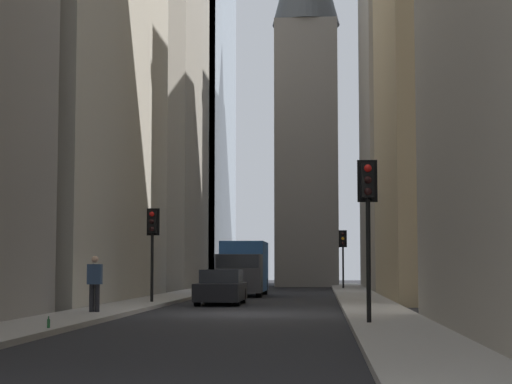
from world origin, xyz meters
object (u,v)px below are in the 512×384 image
Objects in this scene: traffic_light_midblock at (152,233)px; traffic_light_far_junction at (343,245)px; traffic_light_foreground at (368,202)px; pedestrian at (95,281)px; delivery_truck at (243,268)px; discarded_bottle at (49,323)px; sedan_black at (221,288)px.

traffic_light_midblock is 23.73m from traffic_light_far_junction.
pedestrian is at bearing 61.30° from traffic_light_foreground.
traffic_light_foreground is 1.12× the size of traffic_light_far_junction.
delivery_truck is 24.27m from traffic_light_foreground.
traffic_light_midblock is 13.95× the size of discarded_bottle.
delivery_truck is at bearing 0.00° from sedan_black.
discarded_bottle is at bearing -174.03° from pedestrian.
traffic_light_far_junction reaches higher than discarded_bottle.
traffic_light_foreground reaches higher than discarded_bottle.
traffic_light_midblock is (-11.00, 2.73, 1.44)m from delivery_truck.
delivery_truck is 10.41m from sedan_black.
pedestrian is 6.48× the size of discarded_bottle.
traffic_light_foreground is (-13.24, -5.28, 2.56)m from sedan_black.
delivery_truck is at bearing 12.61° from traffic_light_foreground.
traffic_light_far_junction is at bearing -11.67° from discarded_bottle.
traffic_light_far_junction is (22.26, -8.21, -0.03)m from traffic_light_midblock.
pedestrian is (-19.09, 3.00, -0.37)m from delivery_truck.
sedan_black is 1.15× the size of traffic_light_far_junction.
traffic_light_far_junction is at bearing -14.21° from sedan_black.
traffic_light_midblock reaches higher than traffic_light_far_junction.
pedestrian is 7.20m from discarded_bottle.
traffic_light_midblock reaches higher than sedan_black.
sedan_black reaches higher than discarded_bottle.
traffic_light_foreground is at bearing -118.70° from pedestrian.
traffic_light_far_junction reaches higher than sedan_black.
traffic_light_foreground is 8.51m from discarded_bottle.
traffic_light_far_junction is at bearing -0.32° from traffic_light_foreground.
delivery_truck is at bearing -8.95° from pedestrian.
delivery_truck is 11.42m from traffic_light_midblock.
traffic_light_foreground reaches higher than traffic_light_midblock.
delivery_truck is 1.72× the size of traffic_light_midblock.
pedestrian is (-8.09, 0.27, -1.81)m from traffic_light_midblock.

